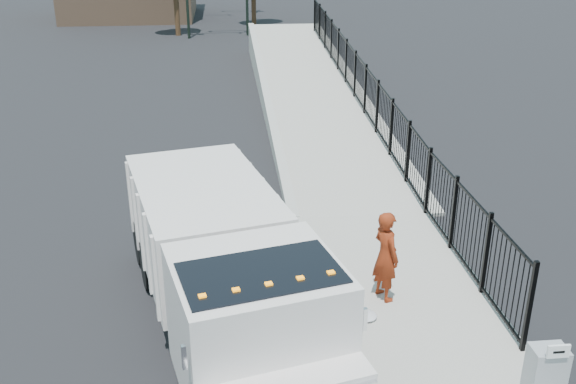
{
  "coord_description": "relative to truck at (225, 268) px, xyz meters",
  "views": [
    {
      "loc": [
        -1.67,
        -11.18,
        7.38
      ],
      "look_at": [
        -0.36,
        2.0,
        1.74
      ],
      "focal_mm": 40.0,
      "sensor_mm": 36.0,
      "label": 1
    }
  ],
  "objects": [
    {
      "name": "truck",
      "position": [
        0.0,
        0.0,
        0.0
      ],
      "size": [
        4.33,
        8.31,
        2.72
      ],
      "rotation": [
        0.0,
        0.0,
        0.24
      ],
      "color": "black",
      "rests_on": "ground"
    },
    {
      "name": "sidewalk",
      "position": [
        3.72,
        -1.08,
        -1.47
      ],
      "size": [
        3.55,
        12.0,
        0.12
      ],
      "primitive_type": "cube",
      "color": "#9E998E",
      "rests_on": "ground"
    },
    {
      "name": "worker",
      "position": [
        3.24,
        0.94,
        -0.44
      ],
      "size": [
        0.69,
        0.83,
        1.94
      ],
      "primitive_type": "imported",
      "rotation": [
        0.0,
        0.0,
        1.95
      ],
      "color": "maroon",
      "rests_on": "sidewalk"
    },
    {
      "name": "iron_fence",
      "position": [
        5.35,
        12.92,
        -0.63
      ],
      "size": [
        0.1,
        28.0,
        1.8
      ],
      "primitive_type": "cube",
      "color": "black",
      "rests_on": "ground"
    },
    {
      "name": "curb",
      "position": [
        1.8,
        -1.08,
        -1.45
      ],
      "size": [
        0.3,
        12.0,
        0.16
      ],
      "primitive_type": "cube",
      "color": "#ADAAA3",
      "rests_on": "ground"
    },
    {
      "name": "ground",
      "position": [
        1.8,
        0.92,
        -1.53
      ],
      "size": [
        120.0,
        120.0,
        0.0
      ],
      "primitive_type": "plane",
      "color": "black",
      "rests_on": "ground"
    },
    {
      "name": "utility_cabinet",
      "position": [
        4.9,
        -2.66,
        -0.78
      ],
      "size": [
        0.55,
        0.4,
        1.25
      ],
      "primitive_type": "cube",
      "color": "gray",
      "rests_on": "sidewalk"
    },
    {
      "name": "ramp",
      "position": [
        3.92,
        16.92,
        -1.53
      ],
      "size": [
        3.95,
        24.06,
        3.19
      ],
      "primitive_type": "cube",
      "rotation": [
        0.06,
        0.0,
        0.0
      ],
      "color": "#9E998E",
      "rests_on": "ground"
    },
    {
      "name": "arrow_sign",
      "position": [
        4.9,
        -2.88,
        -0.05
      ],
      "size": [
        0.35,
        0.04,
        0.22
      ],
      "primitive_type": "cube",
      "color": "white",
      "rests_on": "utility_cabinet"
    },
    {
      "name": "debris",
      "position": [
        2.72,
        0.22,
        -1.35
      ],
      "size": [
        0.44,
        0.44,
        0.11
      ],
      "primitive_type": "ellipsoid",
      "color": "silver",
      "rests_on": "sidewalk"
    }
  ]
}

